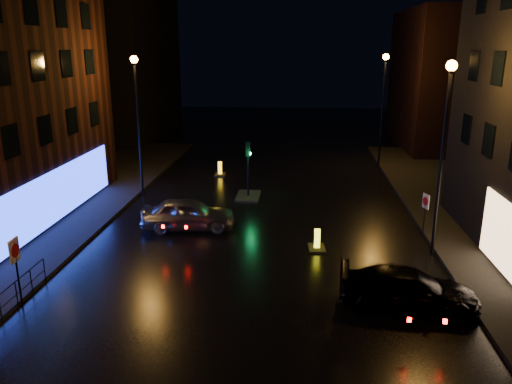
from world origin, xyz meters
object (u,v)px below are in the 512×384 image
(traffic_signal, at_px, (248,189))
(bollard_near, at_px, (317,245))
(bollard_far, at_px, (220,172))
(silver_hatchback, at_px, (188,214))
(road_sign_left, at_px, (15,256))
(dark_sedan, at_px, (409,289))
(road_sign_right, at_px, (426,205))

(traffic_signal, xyz_separation_m, bollard_near, (3.94, -7.83, -0.29))
(traffic_signal, distance_m, bollard_far, 5.80)
(traffic_signal, height_order, silver_hatchback, traffic_signal)
(silver_hatchback, bearing_deg, road_sign_left, 146.39)
(dark_sedan, relative_size, bollard_far, 4.16)
(traffic_signal, height_order, dark_sedan, traffic_signal)
(traffic_signal, relative_size, road_sign_left, 1.35)
(traffic_signal, bearing_deg, road_sign_right, -32.74)
(silver_hatchback, bearing_deg, bollard_near, -114.54)
(traffic_signal, bearing_deg, bollard_near, -63.31)
(bollard_near, distance_m, road_sign_left, 12.37)
(dark_sedan, height_order, road_sign_right, road_sign_right)
(traffic_signal, relative_size, silver_hatchback, 0.74)
(traffic_signal, distance_m, road_sign_right, 10.87)
(bollard_far, distance_m, road_sign_left, 19.64)
(silver_hatchback, xyz_separation_m, bollard_near, (6.39, -2.11, -0.58))
(dark_sedan, distance_m, bollard_near, 5.88)
(traffic_signal, bearing_deg, silver_hatchback, -113.26)
(bollard_far, bearing_deg, dark_sedan, -64.93)
(bollard_far, distance_m, road_sign_right, 16.12)
(silver_hatchback, xyz_separation_m, road_sign_left, (-4.24, -8.20, 1.12))
(bollard_far, height_order, road_sign_left, road_sign_left)
(dark_sedan, height_order, road_sign_left, road_sign_left)
(dark_sedan, xyz_separation_m, road_sign_left, (-13.66, -1.07, 1.21))
(traffic_signal, height_order, bollard_near, traffic_signal)
(silver_hatchback, height_order, bollard_near, silver_hatchback)
(bollard_near, bearing_deg, traffic_signal, 112.03)
(bollard_near, xyz_separation_m, road_sign_right, (5.16, 1.98, 1.41))
(bollard_far, bearing_deg, bollard_near, -66.27)
(silver_hatchback, distance_m, bollard_far, 10.94)
(road_sign_right, bearing_deg, traffic_signal, -51.46)
(traffic_signal, relative_size, bollard_near, 2.97)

